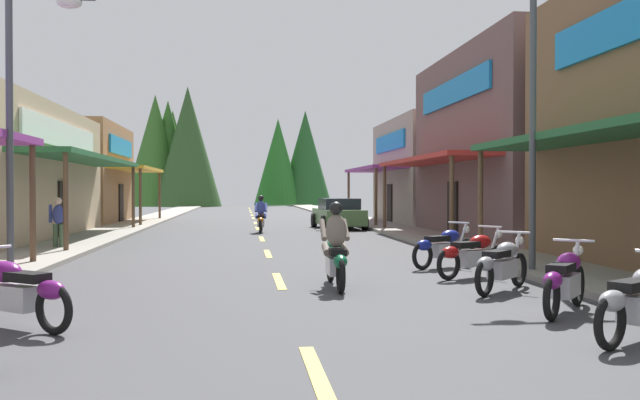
{
  "coord_description": "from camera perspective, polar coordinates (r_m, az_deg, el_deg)",
  "views": [
    {
      "loc": [
        -0.71,
        0.64,
        1.78
      ],
      "look_at": [
        2.8,
        31.34,
        1.33
      ],
      "focal_mm": 38.35,
      "sensor_mm": 36.0,
      "label": 1
    }
  ],
  "objects": [
    {
      "name": "storefront_left_far",
      "position": [
        38.76,
        -22.19,
        2.01
      ],
      "size": [
        9.91,
        9.03,
        5.23
      ],
      "color": "olive",
      "rests_on": "ground"
    },
    {
      "name": "motorcycle_parked_right_1",
      "position": [
        8.91,
        25.16,
        -7.57
      ],
      "size": [
        1.83,
        1.28,
        1.04
      ],
      "rotation": [
        0.0,
        0.0,
        0.59
      ],
      "color": "black",
      "rests_on": "ground"
    },
    {
      "name": "ground",
      "position": [
        31.56,
        -5.23,
        -2.5
      ],
      "size": [
        9.85,
        94.28,
        0.1
      ],
      "primitive_type": "cube",
      "color": "#424244"
    },
    {
      "name": "sidewalk_right",
      "position": [
        32.26,
        5.56,
        -2.23
      ],
      "size": [
        2.22,
        94.28,
        0.12
      ],
      "primitive_type": "cube",
      "color": "gray",
      "rests_on": "ground"
    },
    {
      "name": "storefront_right_middle",
      "position": [
        27.56,
        19.33,
        4.35
      ],
      "size": [
        10.11,
        11.21,
        6.99
      ],
      "color": "brown",
      "rests_on": "ground"
    },
    {
      "name": "streetlamp_left",
      "position": [
        15.03,
        -23.3,
        8.43
      ],
      "size": [
        2.08,
        0.3,
        5.75
      ],
      "color": "#474C51",
      "rests_on": "ground"
    },
    {
      "name": "motorcycle_parked_right_3",
      "position": [
        12.37,
        14.93,
        -5.18
      ],
      "size": [
        1.56,
        1.61,
        1.04
      ],
      "rotation": [
        0.0,
        0.0,
        0.8
      ],
      "color": "black",
      "rests_on": "ground"
    },
    {
      "name": "rider_cruising_trailing",
      "position": [
        28.65,
        -4.96,
        -1.42
      ],
      "size": [
        0.6,
        2.14,
        1.57
      ],
      "rotation": [
        0.0,
        0.0,
        1.52
      ],
      "color": "black",
      "rests_on": "ground"
    },
    {
      "name": "motorcycle_parked_right_4",
      "position": [
        14.24,
        12.64,
        -4.38
      ],
      "size": [
        1.9,
        1.17,
        1.04
      ],
      "rotation": [
        0.0,
        0.0,
        0.53
      ],
      "color": "black",
      "rests_on": "ground"
    },
    {
      "name": "motorcycle_parked_left_2",
      "position": [
        9.62,
        -24.01,
        -6.94
      ],
      "size": [
        1.77,
        1.36,
        1.04
      ],
      "rotation": [
        0.0,
        0.0,
        2.5
      ],
      "color": "black",
      "rests_on": "ground"
    },
    {
      "name": "centerline_dashes",
      "position": [
        34.06,
        -5.33,
        -2.16
      ],
      "size": [
        0.16,
        68.4,
        0.01
      ],
      "color": "#E0C64C",
      "rests_on": "ground"
    },
    {
      "name": "treeline_backdrop",
      "position": [
        79.11,
        -9.66,
        3.89
      ],
      "size": [
        24.01,
        14.55,
        13.1
      ],
      "color": "#246623",
      "rests_on": "ground"
    },
    {
      "name": "pedestrian_by_shop",
      "position": [
        21.27,
        -21.0,
        -1.59
      ],
      "size": [
        0.56,
        0.33,
        1.57
      ],
      "rotation": [
        0.0,
        0.0,
        4.49
      ],
      "color": "#3F593F",
      "rests_on": "ground"
    },
    {
      "name": "streetlamp_right",
      "position": [
        14.98,
        16.23,
        9.2
      ],
      "size": [
        2.08,
        0.3,
        6.08
      ],
      "color": "#474C51",
      "rests_on": "ground"
    },
    {
      "name": "storefront_right_far",
      "position": [
        37.53,
        11.39,
        2.33
      ],
      "size": [
        9.23,
        9.63,
        5.54
      ],
      "color": "gray",
      "rests_on": "ground"
    },
    {
      "name": "motorcycle_parked_right_2",
      "position": [
        10.51,
        19.76,
        -6.26
      ],
      "size": [
        1.44,
        1.71,
        1.04
      ],
      "rotation": [
        0.0,
        0.0,
        0.88
      ],
      "color": "black",
      "rests_on": "ground"
    },
    {
      "name": "motorcycle_parked_right_5",
      "position": [
        15.92,
        10.29,
        -3.83
      ],
      "size": [
        1.85,
        1.24,
        1.04
      ],
      "rotation": [
        0.0,
        0.0,
        0.57
      ],
      "color": "black",
      "rests_on": "ground"
    },
    {
      "name": "rider_cruising_lead",
      "position": [
        12.41,
        1.31,
        -4.36
      ],
      "size": [
        0.6,
        2.14,
        1.57
      ],
      "rotation": [
        0.0,
        0.0,
        1.56
      ],
      "color": "black",
      "rests_on": "ground"
    },
    {
      "name": "sidewalk_left",
      "position": [
        31.99,
        -16.12,
        -2.28
      ],
      "size": [
        2.22,
        94.28,
        0.12
      ],
      "primitive_type": "cube",
      "color": "gray",
      "rests_on": "ground"
    },
    {
      "name": "parked_car_curbside",
      "position": [
        31.58,
        1.56,
        -1.16
      ],
      "size": [
        2.23,
        4.38,
        1.4
      ],
      "rotation": [
        0.0,
        0.0,
        1.62
      ],
      "color": "#4C723F",
      "rests_on": "ground"
    }
  ]
}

